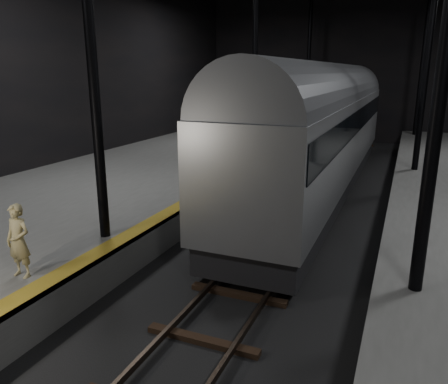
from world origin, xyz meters
The scene contains 6 objects.
ground centered at (0.00, 0.00, 0.00)m, with size 44.00×44.00×0.00m, color black.
platform_left centered at (-7.50, 0.00, 0.50)m, with size 9.00×43.80×1.00m, color #575855.
tactile_strip centered at (-3.25, 0.00, 1.00)m, with size 0.50×43.80×0.01m, color olive.
track centered at (0.00, 0.00, 0.07)m, with size 2.40×43.00×0.24m.
train centered at (0.00, 6.11, 3.04)m, with size 3.05×20.41×5.46m.
woman centered at (-3.93, -6.63, 1.80)m, with size 0.58×0.38×1.60m, color tan.
Camera 1 is at (3.33, -12.81, 5.23)m, focal length 35.00 mm.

